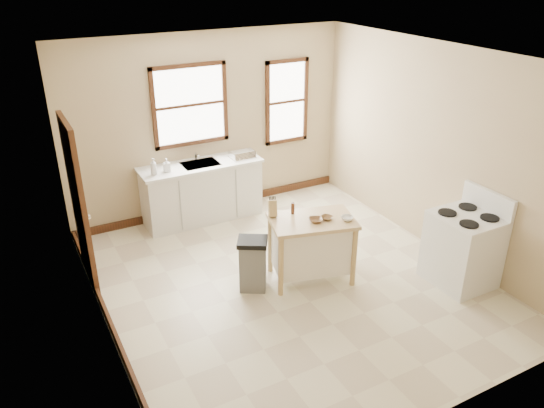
{
  "coord_description": "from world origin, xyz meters",
  "views": [
    {
      "loc": [
        -2.89,
        -4.89,
        3.79
      ],
      "look_at": [
        -0.04,
        0.4,
        0.94
      ],
      "focal_mm": 35.0,
      "sensor_mm": 36.0,
      "label": 1
    }
  ],
  "objects_px": {
    "bowl_b": "(327,218)",
    "dish_rack": "(242,155)",
    "knife_block": "(273,209)",
    "pepper_grinder": "(293,208)",
    "soap_bottle_a": "(154,167)",
    "bowl_a": "(316,220)",
    "trash_bin": "(253,264)",
    "gas_stove": "(464,240)",
    "bowl_c": "(347,218)",
    "soap_bottle_b": "(167,165)",
    "kitchen_island": "(311,249)"
  },
  "relations": [
    {
      "from": "trash_bin",
      "to": "soap_bottle_b",
      "type": "bearing_deg",
      "value": 131.29
    },
    {
      "from": "bowl_a",
      "to": "bowl_c",
      "type": "relative_size",
      "value": 1.11
    },
    {
      "from": "knife_block",
      "to": "gas_stove",
      "type": "bearing_deg",
      "value": -14.12
    },
    {
      "from": "knife_block",
      "to": "bowl_c",
      "type": "height_order",
      "value": "knife_block"
    },
    {
      "from": "bowl_c",
      "to": "knife_block",
      "type": "bearing_deg",
      "value": 144.58
    },
    {
      "from": "soap_bottle_b",
      "to": "bowl_c",
      "type": "distance_m",
      "value": 2.82
    },
    {
      "from": "pepper_grinder",
      "to": "gas_stove",
      "type": "xyz_separation_m",
      "value": [
        1.75,
        -1.2,
        -0.32
      ]
    },
    {
      "from": "soap_bottle_b",
      "to": "dish_rack",
      "type": "height_order",
      "value": "soap_bottle_b"
    },
    {
      "from": "soap_bottle_a",
      "to": "bowl_c",
      "type": "xyz_separation_m",
      "value": [
        1.69,
        -2.36,
        -0.18
      ]
    },
    {
      "from": "bowl_a",
      "to": "trash_bin",
      "type": "bearing_deg",
      "value": 164.53
    },
    {
      "from": "dish_rack",
      "to": "knife_block",
      "type": "bearing_deg",
      "value": -125.18
    },
    {
      "from": "bowl_a",
      "to": "gas_stove",
      "type": "distance_m",
      "value": 1.85
    },
    {
      "from": "knife_block",
      "to": "pepper_grinder",
      "type": "bearing_deg",
      "value": 3.91
    },
    {
      "from": "trash_bin",
      "to": "gas_stove",
      "type": "distance_m",
      "value": 2.62
    },
    {
      "from": "soap_bottle_b",
      "to": "dish_rack",
      "type": "relative_size",
      "value": 0.52
    },
    {
      "from": "bowl_c",
      "to": "dish_rack",
      "type": "bearing_deg",
      "value": 96.58
    },
    {
      "from": "bowl_c",
      "to": "trash_bin",
      "type": "bearing_deg",
      "value": 162.12
    },
    {
      "from": "knife_block",
      "to": "pepper_grinder",
      "type": "relative_size",
      "value": 1.33
    },
    {
      "from": "bowl_b",
      "to": "dish_rack",
      "type": "bearing_deg",
      "value": 91.79
    },
    {
      "from": "soap_bottle_b",
      "to": "bowl_a",
      "type": "height_order",
      "value": "soap_bottle_b"
    },
    {
      "from": "dish_rack",
      "to": "bowl_c",
      "type": "xyz_separation_m",
      "value": [
        0.28,
        -2.4,
        -0.1
      ]
    },
    {
      "from": "bowl_b",
      "to": "gas_stove",
      "type": "distance_m",
      "value": 1.72
    },
    {
      "from": "bowl_a",
      "to": "bowl_b",
      "type": "bearing_deg",
      "value": -3.37
    },
    {
      "from": "soap_bottle_b",
      "to": "kitchen_island",
      "type": "height_order",
      "value": "soap_bottle_b"
    },
    {
      "from": "bowl_b",
      "to": "gas_stove",
      "type": "xyz_separation_m",
      "value": [
        1.46,
        -0.87,
        -0.26
      ]
    },
    {
      "from": "soap_bottle_b",
      "to": "trash_bin",
      "type": "relative_size",
      "value": 0.28
    },
    {
      "from": "dish_rack",
      "to": "pepper_grinder",
      "type": "bearing_deg",
      "value": -117.5
    },
    {
      "from": "gas_stove",
      "to": "trash_bin",
      "type": "bearing_deg",
      "value": 155.26
    },
    {
      "from": "trash_bin",
      "to": "dish_rack",
      "type": "bearing_deg",
      "value": 98.65
    },
    {
      "from": "bowl_b",
      "to": "bowl_c",
      "type": "height_order",
      "value": "bowl_c"
    },
    {
      "from": "dish_rack",
      "to": "knife_block",
      "type": "xyz_separation_m",
      "value": [
        -0.47,
        -1.86,
        -0.02
      ]
    },
    {
      "from": "dish_rack",
      "to": "pepper_grinder",
      "type": "relative_size",
      "value": 2.53
    },
    {
      "from": "trash_bin",
      "to": "gas_stove",
      "type": "height_order",
      "value": "gas_stove"
    },
    {
      "from": "soap_bottle_a",
      "to": "knife_block",
      "type": "distance_m",
      "value": 2.06
    },
    {
      "from": "kitchen_island",
      "to": "trash_bin",
      "type": "distance_m",
      "value": 0.77
    },
    {
      "from": "gas_stove",
      "to": "kitchen_island",
      "type": "bearing_deg",
      "value": 149.46
    },
    {
      "from": "dish_rack",
      "to": "bowl_a",
      "type": "distance_m",
      "value": 2.25
    },
    {
      "from": "bowl_c",
      "to": "gas_stove",
      "type": "xyz_separation_m",
      "value": [
        1.25,
        -0.73,
        -0.27
      ]
    },
    {
      "from": "dish_rack",
      "to": "trash_bin",
      "type": "relative_size",
      "value": 0.55
    },
    {
      "from": "soap_bottle_a",
      "to": "trash_bin",
      "type": "relative_size",
      "value": 0.36
    },
    {
      "from": "knife_block",
      "to": "bowl_a",
      "type": "relative_size",
      "value": 1.19
    },
    {
      "from": "bowl_a",
      "to": "bowl_c",
      "type": "height_order",
      "value": "bowl_c"
    },
    {
      "from": "pepper_grinder",
      "to": "dish_rack",
      "type": "bearing_deg",
      "value": 83.49
    },
    {
      "from": "soap_bottle_a",
      "to": "bowl_c",
      "type": "distance_m",
      "value": 2.91
    },
    {
      "from": "trash_bin",
      "to": "bowl_b",
      "type": "bearing_deg",
      "value": 17.52
    },
    {
      "from": "soap_bottle_a",
      "to": "knife_block",
      "type": "bearing_deg",
      "value": -81.43
    },
    {
      "from": "bowl_a",
      "to": "kitchen_island",
      "type": "bearing_deg",
      "value": 92.56
    },
    {
      "from": "pepper_grinder",
      "to": "trash_bin",
      "type": "height_order",
      "value": "pepper_grinder"
    },
    {
      "from": "pepper_grinder",
      "to": "gas_stove",
      "type": "bearing_deg",
      "value": -34.44
    },
    {
      "from": "bowl_b",
      "to": "trash_bin",
      "type": "bearing_deg",
      "value": 166.49
    }
  ]
}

